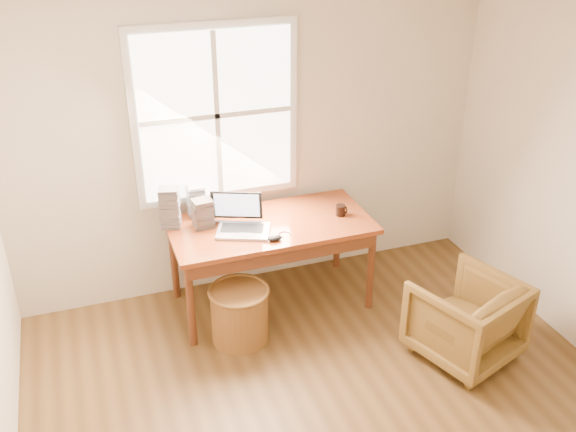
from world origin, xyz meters
The scene contains 11 objects.
room_shell centered at (-0.02, 0.16, 1.32)m, with size 4.04×4.54×2.64m.
desk centered at (0.00, 1.80, 0.73)m, with size 1.60×0.80×0.04m, color brown.
armchair centered at (1.13, 0.69, 0.32)m, with size 0.67×0.69×0.63m, color brown.
wicker_stool centered at (-0.38, 1.41, 0.22)m, with size 0.44×0.44×0.44m, color brown.
laptop centered at (-0.24, 1.73, 0.91)m, with size 0.43×0.45×0.32m, color #A5A7AC, non-canonical shape.
mouse centered at (-0.06, 1.52, 0.77)m, with size 0.11×0.07×0.04m, color black.
coffee_mug centered at (0.58, 1.74, 0.79)m, with size 0.08×0.08×0.09m, color black.
cd_stack_a centered at (-0.52, 2.12, 0.88)m, with size 0.13×0.12×0.26m, color silver.
cd_stack_b centered at (-0.51, 1.92, 0.87)m, with size 0.15×0.13×0.23m, color #252529.
cd_stack_c centered at (-0.75, 2.01, 0.91)m, with size 0.15×0.13×0.33m, color #93949F.
cd_stack_d centered at (-0.42, 2.16, 0.84)m, with size 0.14×0.13×0.18m, color silver.
Camera 1 is at (-1.36, -2.48, 3.14)m, focal length 40.00 mm.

